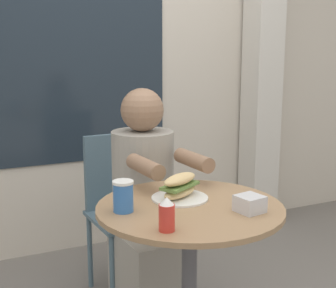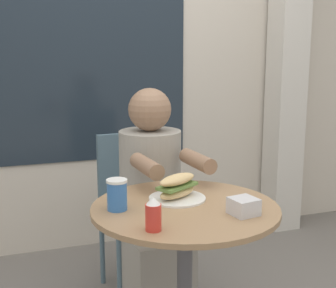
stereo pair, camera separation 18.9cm
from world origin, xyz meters
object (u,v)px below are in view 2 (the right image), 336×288
object	(u,v)px
diner_chair	(133,197)
seated_diner	(153,219)
cafe_table	(185,256)
condiment_bottle	(153,214)
drink_cup	(117,195)
sandwich_on_plate	(177,189)

from	to	relation	value
diner_chair	seated_diner	size ratio (longest dim) A/B	0.76
cafe_table	seated_diner	size ratio (longest dim) A/B	0.65
seated_diner	condiment_bottle	world-z (taller)	seated_diner
cafe_table	drink_cup	bearing A→B (deg)	170.40
diner_chair	sandwich_on_plate	size ratio (longest dim) A/B	3.90
cafe_table	drink_cup	world-z (taller)	drink_cup
diner_chair	drink_cup	world-z (taller)	diner_chair
diner_chair	condiment_bottle	distance (m)	1.12
sandwich_on_plate	drink_cup	xyz separation A→B (m)	(-0.25, -0.04, 0.02)
drink_cup	cafe_table	bearing A→B (deg)	-9.60
diner_chair	sandwich_on_plate	world-z (taller)	diner_chair
drink_cup	diner_chair	bearing A→B (deg)	71.33
seated_diner	sandwich_on_plate	distance (m)	0.52
diner_chair	condiment_bottle	xyz separation A→B (m)	(-0.21, -1.06, 0.29)
cafe_table	seated_diner	xyz separation A→B (m)	(0.04, 0.52, -0.04)
cafe_table	seated_diner	bearing A→B (deg)	85.98
sandwich_on_plate	seated_diner	bearing A→B (deg)	85.21
condiment_bottle	seated_diner	bearing A→B (deg)	72.70
seated_diner	sandwich_on_plate	size ratio (longest dim) A/B	5.16
diner_chair	seated_diner	world-z (taller)	seated_diner
sandwich_on_plate	drink_cup	world-z (taller)	drink_cup
seated_diner	condiment_bottle	distance (m)	0.80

